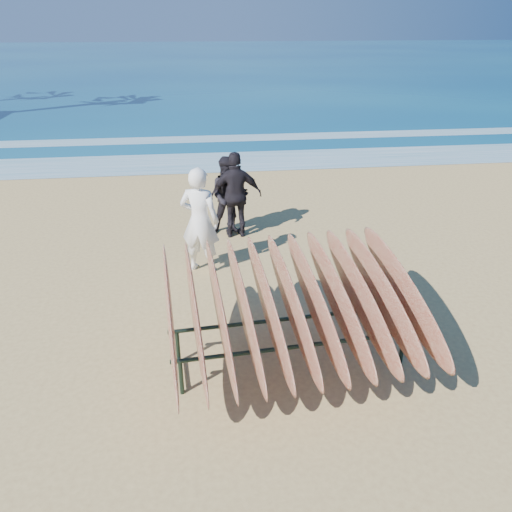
{
  "coord_description": "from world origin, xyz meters",
  "views": [
    {
      "loc": [
        -0.87,
        -6.1,
        4.28
      ],
      "look_at": [
        0.0,
        0.8,
        0.95
      ],
      "focal_mm": 35.0,
      "sensor_mm": 36.0,
      "label": 1
    }
  ],
  "objects_px": {
    "surfboard_rack": "(291,303)",
    "person_dark_b": "(236,195)",
    "person_white": "(200,221)",
    "person_dark_a": "(229,196)"
  },
  "relations": [
    {
      "from": "person_white",
      "to": "person_dark_b",
      "type": "height_order",
      "value": "person_white"
    },
    {
      "from": "surfboard_rack",
      "to": "person_white",
      "type": "xyz_separation_m",
      "value": [
        -1.11,
        2.96,
        0.03
      ]
    },
    {
      "from": "surfboard_rack",
      "to": "person_dark_b",
      "type": "relative_size",
      "value": 1.85
    },
    {
      "from": "person_dark_b",
      "to": "person_white",
      "type": "bearing_deg",
      "value": 62.48
    },
    {
      "from": "surfboard_rack",
      "to": "person_dark_b",
      "type": "distance_m",
      "value": 4.52
    },
    {
      "from": "surfboard_rack",
      "to": "person_dark_a",
      "type": "height_order",
      "value": "person_dark_a"
    },
    {
      "from": "person_dark_a",
      "to": "person_dark_b",
      "type": "height_order",
      "value": "person_dark_b"
    },
    {
      "from": "person_white",
      "to": "person_dark_b",
      "type": "bearing_deg",
      "value": -96.41
    },
    {
      "from": "surfboard_rack",
      "to": "person_white",
      "type": "bearing_deg",
      "value": 106.04
    },
    {
      "from": "surfboard_rack",
      "to": "person_dark_a",
      "type": "distance_m",
      "value": 4.69
    }
  ]
}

